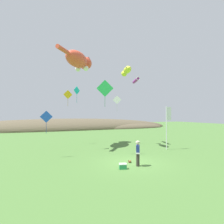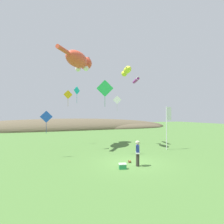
{
  "view_description": "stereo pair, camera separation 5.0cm",
  "coord_description": "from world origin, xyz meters",
  "px_view_note": "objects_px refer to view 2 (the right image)",
  "views": [
    {
      "loc": [
        -6.4,
        -11.59,
        3.64
      ],
      "look_at": [
        0.0,
        4.0,
        3.89
      ],
      "focal_mm": 28.0,
      "sensor_mm": 36.0,
      "label": 1
    },
    {
      "loc": [
        -6.35,
        -11.61,
        3.64
      ],
      "look_at": [
        0.0,
        4.0,
        3.89
      ],
      "focal_mm": 28.0,
      "sensor_mm": 36.0,
      "label": 2
    }
  ],
  "objects_px": {
    "kite_tube_streamer": "(136,80)",
    "kite_diamond_teal": "(77,91)",
    "picnic_cooler": "(123,166)",
    "festival_attendant": "(138,153)",
    "kite_diamond_green": "(105,88)",
    "kite_fish_windsock": "(127,71)",
    "kite_diamond_blue": "(46,117)",
    "kite_diamond_white": "(117,100)",
    "kite_diamond_gold": "(68,95)",
    "festival_banner_pole": "(168,121)",
    "kite_giant_cat": "(79,61)",
    "kite_spool": "(129,161)"
  },
  "relations": [
    {
      "from": "kite_giant_cat",
      "to": "kite_diamond_blue",
      "type": "xyz_separation_m",
      "value": [
        -3.66,
        -4.51,
        -6.53
      ]
    },
    {
      "from": "festival_banner_pole",
      "to": "kite_fish_windsock",
      "type": "xyz_separation_m",
      "value": [
        -3.27,
        2.95,
        5.69
      ]
    },
    {
      "from": "kite_fish_windsock",
      "to": "kite_diamond_teal",
      "type": "relative_size",
      "value": 1.58
    },
    {
      "from": "kite_giant_cat",
      "to": "kite_diamond_gold",
      "type": "bearing_deg",
      "value": 123.61
    },
    {
      "from": "festival_banner_pole",
      "to": "kite_diamond_green",
      "type": "xyz_separation_m",
      "value": [
        -6.98,
        -0.03,
        3.03
      ]
    },
    {
      "from": "kite_diamond_green",
      "to": "kite_diamond_blue",
      "type": "distance_m",
      "value": 5.6
    },
    {
      "from": "kite_fish_windsock",
      "to": "kite_tube_streamer",
      "type": "distance_m",
      "value": 2.47
    },
    {
      "from": "kite_diamond_teal",
      "to": "kite_diamond_gold",
      "type": "bearing_deg",
      "value": 95.56
    },
    {
      "from": "kite_giant_cat",
      "to": "kite_diamond_green",
      "type": "relative_size",
      "value": 2.32
    },
    {
      "from": "picnic_cooler",
      "to": "kite_diamond_gold",
      "type": "bearing_deg",
      "value": 100.21
    },
    {
      "from": "festival_banner_pole",
      "to": "kite_giant_cat",
      "type": "height_order",
      "value": "kite_giant_cat"
    },
    {
      "from": "festival_attendant",
      "to": "kite_fish_windsock",
      "type": "xyz_separation_m",
      "value": [
        2.65,
        6.88,
        7.68
      ]
    },
    {
      "from": "festival_attendant",
      "to": "kite_diamond_white",
      "type": "height_order",
      "value": "kite_diamond_white"
    },
    {
      "from": "kite_spool",
      "to": "kite_tube_streamer",
      "type": "height_order",
      "value": "kite_tube_streamer"
    },
    {
      "from": "kite_diamond_teal",
      "to": "kite_tube_streamer",
      "type": "bearing_deg",
      "value": 6.68
    },
    {
      "from": "kite_spool",
      "to": "kite_diamond_teal",
      "type": "height_order",
      "value": "kite_diamond_teal"
    },
    {
      "from": "festival_attendant",
      "to": "kite_diamond_blue",
      "type": "distance_m",
      "value": 8.15
    },
    {
      "from": "picnic_cooler",
      "to": "festival_banner_pole",
      "type": "xyz_separation_m",
      "value": [
        7.18,
        4.1,
        2.76
      ]
    },
    {
      "from": "kite_tube_streamer",
      "to": "kite_spool",
      "type": "bearing_deg",
      "value": -123.35
    },
    {
      "from": "kite_fish_windsock",
      "to": "kite_diamond_green",
      "type": "xyz_separation_m",
      "value": [
        -3.71,
        -2.98,
        -2.66
      ]
    },
    {
      "from": "kite_tube_streamer",
      "to": "kite_diamond_white",
      "type": "relative_size",
      "value": 1.25
    },
    {
      "from": "kite_spool",
      "to": "kite_tube_streamer",
      "type": "bearing_deg",
      "value": 56.65
    },
    {
      "from": "kite_spool",
      "to": "kite_tube_streamer",
      "type": "xyz_separation_m",
      "value": [
        4.75,
        7.22,
        7.8
      ]
    },
    {
      "from": "kite_tube_streamer",
      "to": "kite_diamond_teal",
      "type": "relative_size",
      "value": 1.36
    },
    {
      "from": "kite_diamond_blue",
      "to": "kite_diamond_white",
      "type": "height_order",
      "value": "kite_diamond_white"
    },
    {
      "from": "kite_fish_windsock",
      "to": "kite_diamond_blue",
      "type": "bearing_deg",
      "value": -167.83
    },
    {
      "from": "kite_diamond_gold",
      "to": "kite_diamond_white",
      "type": "distance_m",
      "value": 6.06
    },
    {
      "from": "festival_attendant",
      "to": "kite_tube_streamer",
      "type": "xyz_separation_m",
      "value": [
        4.62,
        8.19,
        6.96
      ]
    },
    {
      "from": "kite_diamond_white",
      "to": "festival_attendant",
      "type": "bearing_deg",
      "value": -104.51
    },
    {
      "from": "festival_attendant",
      "to": "kite_diamond_green",
      "type": "height_order",
      "value": "kite_diamond_green"
    },
    {
      "from": "festival_attendant",
      "to": "kite_diamond_teal",
      "type": "distance_m",
      "value": 9.41
    },
    {
      "from": "kite_diamond_gold",
      "to": "kite_diamond_blue",
      "type": "bearing_deg",
      "value": -113.6
    },
    {
      "from": "kite_fish_windsock",
      "to": "kite_diamond_teal",
      "type": "xyz_separation_m",
      "value": [
        -5.57,
        0.43,
        -2.52
      ]
    },
    {
      "from": "kite_diamond_blue",
      "to": "picnic_cooler",
      "type": "bearing_deg",
      "value": -48.11
    },
    {
      "from": "kite_giant_cat",
      "to": "kite_tube_streamer",
      "type": "height_order",
      "value": "kite_giant_cat"
    },
    {
      "from": "kite_tube_streamer",
      "to": "kite_diamond_blue",
      "type": "height_order",
      "value": "kite_tube_streamer"
    },
    {
      "from": "kite_diamond_blue",
      "to": "kite_diamond_white",
      "type": "xyz_separation_m",
      "value": [
        8.16,
        3.62,
        1.97
      ]
    },
    {
      "from": "kite_diamond_white",
      "to": "festival_banner_pole",
      "type": "bearing_deg",
      "value": -52.03
    },
    {
      "from": "picnic_cooler",
      "to": "kite_diamond_blue",
      "type": "distance_m",
      "value": 7.7
    },
    {
      "from": "kite_diamond_green",
      "to": "kite_diamond_white",
      "type": "relative_size",
      "value": 1.26
    },
    {
      "from": "kite_fish_windsock",
      "to": "kite_spool",
      "type": "bearing_deg",
      "value": -115.26
    },
    {
      "from": "kite_diamond_teal",
      "to": "kite_diamond_blue",
      "type": "xyz_separation_m",
      "value": [
        -3.0,
        -2.28,
        -2.68
      ]
    },
    {
      "from": "picnic_cooler",
      "to": "kite_diamond_teal",
      "type": "xyz_separation_m",
      "value": [
        -1.66,
        7.48,
        5.93
      ]
    },
    {
      "from": "kite_fish_windsock",
      "to": "kite_diamond_blue",
      "type": "relative_size",
      "value": 1.45
    },
    {
      "from": "kite_fish_windsock",
      "to": "kite_diamond_white",
      "type": "height_order",
      "value": "kite_fish_windsock"
    },
    {
      "from": "kite_diamond_teal",
      "to": "kite_diamond_white",
      "type": "bearing_deg",
      "value": 14.6
    },
    {
      "from": "kite_tube_streamer",
      "to": "kite_diamond_white",
      "type": "height_order",
      "value": "kite_tube_streamer"
    },
    {
      "from": "festival_banner_pole",
      "to": "kite_diamond_green",
      "type": "height_order",
      "value": "kite_diamond_green"
    },
    {
      "from": "kite_diamond_green",
      "to": "kite_diamond_teal",
      "type": "bearing_deg",
      "value": 118.62
    },
    {
      "from": "kite_spool",
      "to": "festival_banner_pole",
      "type": "xyz_separation_m",
      "value": [
        6.05,
        2.95,
        2.84
      ]
    }
  ]
}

